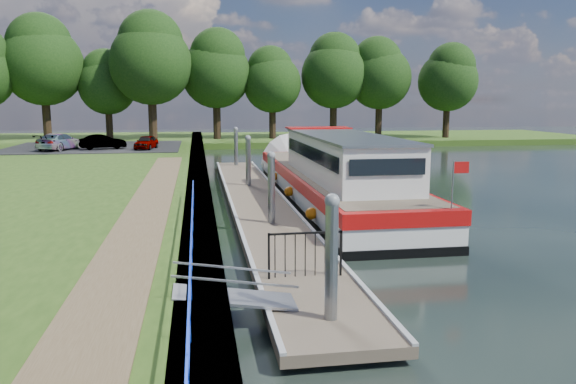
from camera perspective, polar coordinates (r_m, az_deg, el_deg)
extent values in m
plane|color=black|center=(12.15, 3.76, -13.60)|extent=(160.00, 160.00, 0.00)
cube|color=#473D2D|center=(26.25, -9.08, -0.27)|extent=(1.10, 90.00, 0.78)
cube|color=#2C4A15|center=(64.70, 3.82, 5.43)|extent=(60.00, 18.00, 0.60)
cube|color=brown|center=(19.38, -14.50, -2.64)|extent=(1.60, 40.00, 0.05)
cube|color=black|center=(49.77, -19.01, 4.34)|extent=(14.00, 12.00, 0.06)
cube|color=#0C2DBF|center=(14.27, -9.79, -3.98)|extent=(0.04, 18.00, 0.04)
cube|color=#0C2DBF|center=(14.35, -9.75, -5.34)|extent=(0.03, 18.00, 0.03)
cylinder|color=#0C2DBF|center=(7.78, -10.14, -18.38)|extent=(0.04, 0.04, 0.72)
cylinder|color=#0C2DBF|center=(9.59, -9.97, -12.83)|extent=(0.04, 0.04, 0.72)
cylinder|color=#0C2DBF|center=(11.47, -9.86, -9.07)|extent=(0.04, 0.04, 0.72)
cylinder|color=#0C2DBF|center=(13.38, -9.78, -6.37)|extent=(0.04, 0.04, 0.72)
cylinder|color=#0C2DBF|center=(15.32, -9.72, -4.36)|extent=(0.04, 0.04, 0.72)
cylinder|color=#0C2DBF|center=(17.27, -9.68, -2.79)|extent=(0.04, 0.04, 0.72)
cylinder|color=#0C2DBF|center=(19.23, -9.64, -1.55)|extent=(0.04, 0.04, 0.72)
cylinder|color=#0C2DBF|center=(21.20, -9.62, -0.53)|extent=(0.04, 0.04, 0.72)
cylinder|color=#0C2DBF|center=(23.17, -9.59, 0.31)|extent=(0.04, 0.04, 0.72)
cube|color=brown|center=(24.43, -3.07, -1.14)|extent=(2.50, 30.00, 0.24)
cube|color=#9EA0A3|center=(13.03, 2.76, -11.71)|extent=(2.30, 5.00, 0.30)
cube|color=#9EA0A3|center=(20.59, -1.86, -3.78)|extent=(2.30, 5.00, 0.30)
cube|color=#9EA0A3|center=(28.39, -3.93, -0.14)|extent=(2.30, 5.00, 0.30)
cube|color=#9EA0A3|center=(36.28, -5.11, 1.93)|extent=(2.30, 5.00, 0.30)
cube|color=#9EA0A3|center=(24.56, -0.31, -0.72)|extent=(0.12, 30.00, 0.06)
cube|color=#9EA0A3|center=(24.31, -5.86, -0.87)|extent=(0.12, 30.00, 0.06)
cylinder|color=gray|center=(11.30, 4.40, -9.43)|extent=(0.26, 0.26, 3.40)
sphere|color=gray|center=(10.87, 4.51, -0.91)|extent=(0.30, 0.30, 0.30)
cylinder|color=gray|center=(19.89, -1.69, -1.16)|extent=(0.26, 0.26, 3.40)
sphere|color=gray|center=(19.65, -1.71, 3.72)|extent=(0.30, 0.30, 0.30)
cylinder|color=gray|center=(28.73, -4.05, 2.09)|extent=(0.26, 0.26, 3.40)
sphere|color=gray|center=(28.57, -4.09, 5.47)|extent=(0.30, 0.30, 0.30)
cylinder|color=gray|center=(37.65, -5.30, 3.80)|extent=(0.26, 0.26, 3.40)
sphere|color=gray|center=(37.53, -5.34, 6.39)|extent=(0.30, 0.30, 0.30)
cube|color=#A5A8AD|center=(12.14, -5.44, -10.59)|extent=(2.58, 1.00, 0.43)
cube|color=#A5A8AD|center=(11.52, -5.32, -9.07)|extent=(2.58, 0.04, 0.41)
cube|color=#A5A8AD|center=(12.43, -5.63, -7.68)|extent=(2.58, 0.04, 0.41)
cube|color=black|center=(13.72, -1.96, -6.52)|extent=(0.05, 0.05, 1.15)
cube|color=black|center=(14.05, 5.39, -6.17)|extent=(0.05, 0.05, 1.15)
cube|color=black|center=(13.72, 1.77, -4.19)|extent=(1.85, 0.05, 0.05)
cube|color=black|center=(13.74, -1.33, -6.50)|extent=(0.02, 0.02, 1.10)
cube|color=black|center=(13.77, -0.30, -6.45)|extent=(0.02, 0.02, 1.10)
cube|color=black|center=(13.81, 0.74, -6.41)|extent=(0.02, 0.02, 1.10)
cube|color=black|center=(13.85, 1.76, -6.36)|extent=(0.02, 0.02, 1.10)
cube|color=black|center=(13.90, 2.78, -6.31)|extent=(0.02, 0.02, 1.10)
cube|color=black|center=(13.95, 3.79, -6.26)|extent=(0.02, 0.02, 1.10)
cube|color=black|center=(14.01, 4.79, -6.21)|extent=(0.02, 0.02, 1.10)
cube|color=black|center=(26.70, 4.26, -0.82)|extent=(4.00, 20.00, 0.55)
cube|color=silver|center=(26.60, 4.27, 0.45)|extent=(3.96, 19.90, 0.65)
cube|color=#B00C0C|center=(26.52, 4.29, 1.65)|extent=(4.04, 20.00, 0.48)
cube|color=brown|center=(26.49, 4.29, 2.16)|extent=(3.68, 19.20, 0.04)
cone|color=silver|center=(36.71, 0.49, 2.84)|extent=(4.00, 1.50, 4.00)
cube|color=silver|center=(23.98, 5.71, 3.50)|extent=(3.00, 11.00, 1.75)
cube|color=gray|center=(23.90, 5.75, 5.70)|extent=(3.10, 11.20, 0.10)
cube|color=black|center=(23.61, 2.15, 4.06)|extent=(0.04, 10.00, 0.55)
cube|color=black|center=(24.39, 9.18, 4.12)|extent=(0.04, 10.00, 0.55)
cube|color=black|center=(29.33, 2.93, 5.10)|extent=(2.60, 0.04, 0.55)
cube|color=black|center=(18.68, 10.10, 2.51)|extent=(2.60, 0.04, 0.55)
cube|color=#B00C0C|center=(28.94, 3.09, 6.52)|extent=(3.20, 1.60, 0.06)
cylinder|color=gray|center=(17.79, 16.38, 0.64)|extent=(0.05, 0.05, 1.50)
cube|color=#B00C0C|center=(17.82, 17.19, 2.40)|extent=(0.50, 0.02, 0.35)
sphere|color=orange|center=(20.37, 2.39, -2.20)|extent=(0.44, 0.44, 0.44)
sphere|color=orange|center=(25.21, 0.11, 0.05)|extent=(0.44, 0.44, 0.44)
sphere|color=orange|center=(30.10, -1.43, 1.58)|extent=(0.44, 0.44, 0.44)
imported|color=#594C47|center=(19.18, 5.83, 2.04)|extent=(0.45, 0.65, 1.72)
cylinder|color=#332316|center=(62.11, -23.30, 6.75)|extent=(0.83, 0.83, 4.21)
sphere|color=black|center=(62.16, -23.62, 11.70)|extent=(7.95, 7.95, 7.95)
sphere|color=black|center=(62.46, -23.92, 13.50)|extent=(6.31, 6.31, 6.31)
cylinder|color=#332316|center=(61.47, -17.69, 6.53)|extent=(0.70, 0.70, 3.10)
sphere|color=black|center=(61.43, -17.88, 10.22)|extent=(5.85, 5.85, 5.85)
sphere|color=black|center=(61.67, -18.09, 11.57)|extent=(4.65, 4.65, 4.65)
cylinder|color=#332316|center=(58.45, -13.57, 7.17)|extent=(0.84, 0.84, 4.29)
sphere|color=black|center=(58.52, -13.78, 12.54)|extent=(8.10, 8.10, 8.10)
sphere|color=black|center=(58.82, -13.80, 14.51)|extent=(6.44, 6.44, 6.44)
cylinder|color=#332316|center=(60.33, -7.23, 7.20)|extent=(0.79, 0.79, 3.83)
sphere|color=black|center=(60.34, -7.32, 11.85)|extent=(7.24, 7.24, 7.24)
sphere|color=black|center=(60.23, -7.17, 13.59)|extent=(5.75, 5.75, 5.75)
cylinder|color=#332316|center=(60.57, -1.58, 7.01)|extent=(0.72, 0.72, 3.26)
sphere|color=black|center=(60.54, -1.60, 10.95)|extent=(6.16, 6.16, 6.16)
sphere|color=black|center=(60.82, -1.83, 12.39)|extent=(4.89, 4.89, 4.89)
cylinder|color=#332316|center=(62.10, 4.62, 7.28)|extent=(0.78, 0.78, 3.77)
sphere|color=black|center=(62.12, 4.68, 11.73)|extent=(7.13, 7.13, 7.13)
sphere|color=black|center=(62.48, 4.77, 13.35)|extent=(5.66, 5.66, 5.66)
cylinder|color=#332316|center=(63.55, 9.19, 7.18)|extent=(0.77, 0.77, 3.65)
sphere|color=black|center=(63.55, 9.30, 11.38)|extent=(6.89, 6.89, 6.89)
sphere|color=black|center=(63.54, 9.02, 12.95)|extent=(5.47, 5.47, 5.47)
cylinder|color=#332316|center=(64.43, 15.76, 6.87)|extent=(0.74, 0.74, 3.41)
sphere|color=black|center=(64.41, 15.94, 10.74)|extent=(6.43, 6.43, 6.43)
sphere|color=black|center=(64.37, 16.27, 12.16)|extent=(5.11, 5.11, 5.11)
imported|color=#999999|center=(46.20, -14.20, 4.93)|extent=(1.92, 3.41, 1.09)
imported|color=#999999|center=(47.02, -18.30, 4.86)|extent=(3.72, 2.18, 1.16)
imported|color=#999999|center=(47.49, -22.18, 4.77)|extent=(3.26, 4.87, 1.31)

